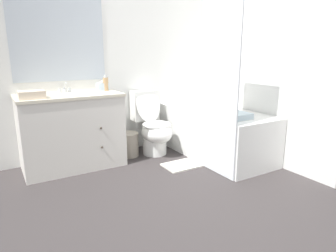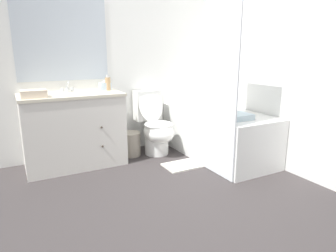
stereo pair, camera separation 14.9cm
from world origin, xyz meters
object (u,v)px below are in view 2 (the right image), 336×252
at_px(wastebasket, 130,144).
at_px(soap_dispenser, 108,83).
at_px(sink_faucet, 68,89).
at_px(bath_mat, 183,165).
at_px(bathtub, 217,133).
at_px(vanity_cabinet, 74,129).
at_px(toilet, 155,127).
at_px(tissue_box, 105,86).
at_px(bath_towel_folded, 234,117).
at_px(hand_towel_folded, 34,94).

bearing_deg(wastebasket, soap_dispenser, 162.74).
relative_size(sink_faucet, bath_mat, 0.32).
bearing_deg(soap_dispenser, bath_mat, -48.29).
relative_size(bathtub, bath_mat, 3.54).
distance_m(vanity_cabinet, toilet, 1.01).
xyz_separation_m(tissue_box, bath_towel_folded, (1.08, -1.10, -0.28)).
xyz_separation_m(toilet, hand_towel_folded, (-1.39, -0.09, 0.53)).
xyz_separation_m(wastebasket, tissue_box, (-0.26, 0.11, 0.73)).
relative_size(tissue_box, hand_towel_folded, 0.51).
xyz_separation_m(vanity_cabinet, toilet, (1.00, -0.06, -0.07)).
bearing_deg(hand_towel_folded, bathtub, -9.97).
height_order(bathtub, tissue_box, tissue_box).
bearing_deg(hand_towel_folded, bath_mat, -18.41).
distance_m(toilet, bathtub, 0.79).
bearing_deg(hand_towel_folded, vanity_cabinet, 20.56).
bearing_deg(bathtub, bath_mat, -166.97).
distance_m(tissue_box, hand_towel_folded, 0.85).
bearing_deg(hand_towel_folded, wastebasket, 7.92).
distance_m(vanity_cabinet, tissue_box, 0.64).
bearing_deg(tissue_box, soap_dispenser, -58.53).
bearing_deg(wastebasket, bath_towel_folded, -50.06).
bearing_deg(soap_dispenser, wastebasket, -17.26).
bearing_deg(bath_towel_folded, sink_faucet, 142.28).
xyz_separation_m(sink_faucet, toilet, (1.00, -0.24, -0.52)).
xyz_separation_m(toilet, bathtub, (0.65, -0.45, -0.06)).
relative_size(sink_faucet, toilet, 0.17).
height_order(toilet, wastebasket, toilet).
distance_m(bath_towel_folded, bath_mat, 0.81).
distance_m(bathtub, wastebasket, 1.10).
bearing_deg(bath_towel_folded, tissue_box, 134.58).
bearing_deg(soap_dispenser, hand_towel_folded, -165.22).
height_order(bath_towel_folded, bath_mat, bath_towel_folded).
height_order(toilet, bath_mat, toilet).
distance_m(bathtub, soap_dispenser, 1.47).
bearing_deg(tissue_box, wastebasket, -23.65).
distance_m(vanity_cabinet, bathtub, 1.73).
distance_m(soap_dispenser, hand_towel_folded, 0.87).
height_order(soap_dispenser, bath_mat, soap_dispenser).
distance_m(toilet, tissue_box, 0.81).
bearing_deg(wastebasket, toilet, -10.55).
xyz_separation_m(wastebasket, hand_towel_folded, (-1.07, -0.15, 0.73)).
height_order(toilet, soap_dispenser, soap_dispenser).
bearing_deg(toilet, soap_dispenser, 166.58).
bearing_deg(tissue_box, hand_towel_folded, -162.17).
xyz_separation_m(bathtub, wastebasket, (-0.97, 0.51, -0.14)).
bearing_deg(vanity_cabinet, bath_towel_folded, -33.10).
bearing_deg(sink_faucet, toilet, -13.43).
xyz_separation_m(sink_faucet, bath_towel_folded, (1.51, -1.17, -0.27)).
relative_size(sink_faucet, tissue_box, 1.14).
height_order(sink_faucet, bath_mat, sink_faucet).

